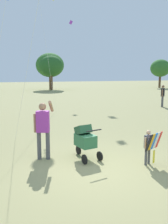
{
  "coord_description": "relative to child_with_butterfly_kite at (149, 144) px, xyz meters",
  "views": [
    {
      "loc": [
        -2.18,
        -5.76,
        2.56
      ],
      "look_at": [
        0.03,
        1.56,
        1.3
      ],
      "focal_mm": 38.88,
      "sensor_mm": 36.0,
      "label": 1
    }
  ],
  "objects": [
    {
      "name": "person_sitting_far",
      "position": [
        7.16,
        9.77,
        0.35
      ],
      "size": [
        0.4,
        0.4,
        1.62
      ],
      "color": "#4C4C51",
      "rests_on": "ground"
    },
    {
      "name": "child_with_butterfly_kite",
      "position": [
        0.0,
        0.0,
        0.0
      ],
      "size": [
        0.61,
        0.47,
        0.98
      ],
      "color": "#4C4C51",
      "rests_on": "ground"
    },
    {
      "name": "ground_plane",
      "position": [
        -1.41,
        0.1,
        -0.6
      ],
      "size": [
        120.0,
        120.0,
        0.0
      ],
      "primitive_type": "plane",
      "color": "#938E5B"
    },
    {
      "name": "stroller",
      "position": [
        -1.55,
        1.0,
        0.01
      ],
      "size": [
        0.69,
        1.12,
        1.03
      ],
      "color": "black",
      "rests_on": "ground"
    },
    {
      "name": "person_adult_flyer",
      "position": [
        -2.74,
        1.3,
        0.42
      ],
      "size": [
        0.64,
        0.51,
        1.76
      ],
      "color": "#4C4C51",
      "rests_on": "ground"
    }
  ]
}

